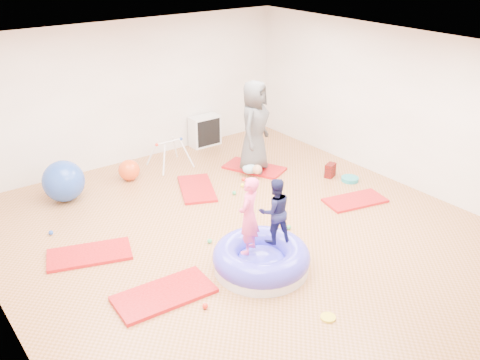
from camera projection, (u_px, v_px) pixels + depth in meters
room at (253, 155)px, 7.56m from camera, size 7.01×8.01×2.81m
gym_mat_front_left at (164, 294)px, 6.88m from camera, size 1.31×0.71×0.05m
gym_mat_mid_left at (89, 254)px, 7.74m from camera, size 1.31×0.94×0.05m
gym_mat_center_back at (197, 189)px, 9.73m from camera, size 0.99×1.29×0.05m
gym_mat_right at (355, 201)px, 9.30m from camera, size 1.15×0.76×0.04m
gym_mat_rear_right at (254, 168)px, 10.59m from camera, size 1.02×1.31×0.05m
inflatable_cushion at (261, 259)px, 7.37m from camera, size 1.35×1.35×0.43m
child_pink at (249, 212)px, 6.99m from camera, size 0.48×0.43×1.09m
child_navy at (275, 208)px, 7.25m from camera, size 0.55×0.48×0.95m
adult_caregiver at (254, 126)px, 10.12m from camera, size 1.03×0.93×1.77m
infant at (253, 168)px, 10.23m from camera, size 0.39×0.39×0.23m
ball_pit_balls at (213, 218)px, 8.69m from camera, size 3.67×3.00×0.07m
exercise_ball_blue at (64, 181)px, 9.23m from camera, size 0.73×0.73×0.73m
exercise_ball_orange at (129, 170)px, 10.05m from camera, size 0.40×0.40×0.40m
infant_play_gym at (169, 150)px, 10.53m from camera, size 0.73×0.69×0.56m
cube_shelf at (205, 131)px, 11.66m from camera, size 0.67×0.33×0.67m
balance_disc at (350, 179)px, 10.08m from camera, size 0.33×0.33×0.07m
backpack at (330, 170)px, 10.21m from camera, size 0.27×0.21×0.27m
yellow_toy at (328, 318)px, 6.49m from camera, size 0.19×0.19×0.03m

